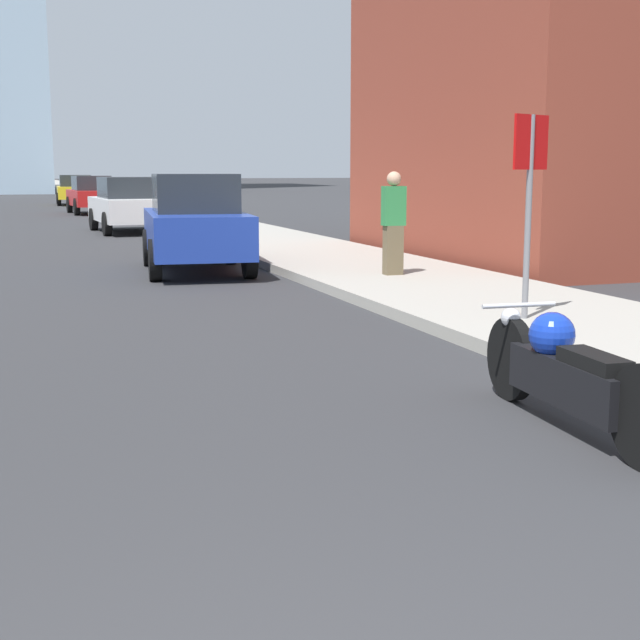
% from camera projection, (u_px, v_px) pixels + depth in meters
% --- Properties ---
extents(sidewalk, '(3.20, 240.00, 0.15)m').
position_uv_depth(sidewalk, '(148.00, 208.00, 41.19)').
color(sidewalk, '#9E998E').
rests_on(sidewalk, ground_plane).
extents(brick_storefront, '(9.08, 8.32, 6.78)m').
position_uv_depth(brick_storefront, '(622.00, 95.00, 18.78)').
color(brick_storefront, brown).
rests_on(brick_storefront, ground_plane).
extents(motorcycle, '(0.62, 2.44, 0.81)m').
position_uv_depth(motorcycle, '(567.00, 373.00, 6.30)').
color(motorcycle, black).
rests_on(motorcycle, ground_plane).
extents(parked_car_blue, '(2.10, 4.14, 1.76)m').
position_uv_depth(parked_car_blue, '(195.00, 223.00, 16.03)').
color(parked_car_blue, '#1E3899').
rests_on(parked_car_blue, ground_plane).
extents(parked_car_white, '(2.15, 4.24, 1.63)m').
position_uv_depth(parked_car_white, '(130.00, 204.00, 26.33)').
color(parked_car_white, silver).
rests_on(parked_car_white, ground_plane).
extents(parked_car_red, '(1.93, 4.23, 1.59)m').
position_uv_depth(parked_car_red, '(92.00, 194.00, 37.54)').
color(parked_car_red, red).
rests_on(parked_car_red, ground_plane).
extents(parked_car_yellow, '(2.08, 4.21, 1.57)m').
position_uv_depth(parked_car_yellow, '(76.00, 190.00, 47.26)').
color(parked_car_yellow, gold).
rests_on(parked_car_yellow, ground_plane).
extents(stop_sign, '(0.57, 0.26, 2.28)m').
position_uv_depth(stop_sign, '(530.00, 181.00, 9.93)').
color(stop_sign, slate).
rests_on(stop_sign, sidewalk).
extents(pedestrian, '(0.36, 0.23, 1.65)m').
position_uv_depth(pedestrian, '(393.00, 222.00, 14.31)').
color(pedestrian, brown).
rests_on(pedestrian, sidewalk).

